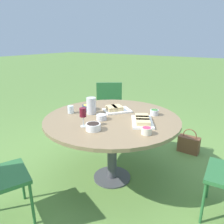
{
  "coord_description": "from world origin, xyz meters",
  "views": [
    {
      "loc": [
        -1.26,
        1.88,
        1.59
      ],
      "look_at": [
        0.0,
        0.0,
        0.84
      ],
      "focal_mm": 35.0,
      "sensor_mm": 36.0,
      "label": 1
    }
  ],
  "objects_px": {
    "water_pitcher": "(91,106)",
    "handbag": "(189,144)",
    "dining_table": "(112,124)",
    "chair_near_right": "(109,105)",
    "wine_glass": "(83,113)"
  },
  "relations": [
    {
      "from": "water_pitcher",
      "to": "handbag",
      "type": "xyz_separation_m",
      "value": [
        -0.85,
        -1.19,
        -0.75
      ]
    },
    {
      "from": "water_pitcher",
      "to": "dining_table",
      "type": "bearing_deg",
      "value": -173.26
    },
    {
      "from": "dining_table",
      "to": "wine_glass",
      "type": "distance_m",
      "value": 0.45
    },
    {
      "from": "chair_near_right",
      "to": "wine_glass",
      "type": "xyz_separation_m",
      "value": [
        -0.7,
        1.46,
        0.39
      ]
    },
    {
      "from": "wine_glass",
      "to": "handbag",
      "type": "distance_m",
      "value": 1.85
    },
    {
      "from": "chair_near_right",
      "to": "water_pitcher",
      "type": "relative_size",
      "value": 4.68
    },
    {
      "from": "chair_near_right",
      "to": "wine_glass",
      "type": "bearing_deg",
      "value": 115.53
    },
    {
      "from": "handbag",
      "to": "chair_near_right",
      "type": "bearing_deg",
      "value": 3.38
    },
    {
      "from": "water_pitcher",
      "to": "handbag",
      "type": "height_order",
      "value": "water_pitcher"
    },
    {
      "from": "chair_near_right",
      "to": "wine_glass",
      "type": "relative_size",
      "value": 4.7
    },
    {
      "from": "handbag",
      "to": "wine_glass",
      "type": "bearing_deg",
      "value": 66.57
    },
    {
      "from": "chair_near_right",
      "to": "wine_glass",
      "type": "distance_m",
      "value": 1.66
    },
    {
      "from": "dining_table",
      "to": "water_pitcher",
      "type": "bearing_deg",
      "value": 6.74
    },
    {
      "from": "wine_glass",
      "to": "handbag",
      "type": "xyz_separation_m",
      "value": [
        -0.67,
        -1.54,
        -0.79
      ]
    },
    {
      "from": "dining_table",
      "to": "handbag",
      "type": "xyz_separation_m",
      "value": [
        -0.58,
        -1.16,
        -0.57
      ]
    }
  ]
}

